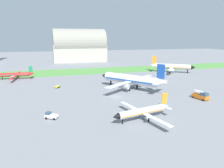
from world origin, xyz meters
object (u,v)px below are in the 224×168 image
(airplane_midfield_jet, at_px, (131,80))
(fuel_truck_midfield, at_px, (201,95))
(airplane_taxiing_turboprop, at_px, (15,75))
(pushback_tug_by_runway, at_px, (51,116))
(airplane_foreground_turboprop, at_px, (143,111))
(airplane_parked_jet_far, at_px, (172,67))
(baggage_cart_near_gate, at_px, (57,87))

(airplane_midfield_jet, xyz_separation_m, fuel_truck_midfield, (19.48, -22.47, -2.94))
(airplane_taxiing_turboprop, relative_size, pushback_tug_by_runway, 6.03)
(airplane_foreground_turboprop, xyz_separation_m, fuel_truck_midfield, (30.05, 12.57, -0.94))
(airplane_midfield_jet, relative_size, airplane_parked_jet_far, 1.17)
(airplane_foreground_turboprop, relative_size, baggage_cart_near_gate, 7.74)
(airplane_foreground_turboprop, distance_m, baggage_cart_near_gate, 52.43)
(airplane_midfield_jet, relative_size, baggage_cart_near_gate, 10.38)
(airplane_parked_jet_far, distance_m, baggage_cart_near_gate, 80.09)
(airplane_parked_jet_far, height_order, pushback_tug_by_runway, airplane_parked_jet_far)
(baggage_cart_near_gate, distance_m, fuel_truck_midfield, 62.51)
(airplane_taxiing_turboprop, xyz_separation_m, pushback_tug_by_runway, (18.04, -67.82, -1.74))
(airplane_foreground_turboprop, height_order, airplane_taxiing_turboprop, airplane_taxiing_turboprop)
(airplane_parked_jet_far, height_order, fuel_truck_midfield, airplane_parked_jet_far)
(airplane_foreground_turboprop, height_order, pushback_tug_by_runway, airplane_foreground_turboprop)
(airplane_midfield_jet, relative_size, airplane_taxiing_turboprop, 1.26)
(baggage_cart_near_gate, height_order, pushback_tug_by_runway, pushback_tug_by_runway)
(airplane_parked_jet_far, relative_size, pushback_tug_by_runway, 6.53)
(airplane_taxiing_turboprop, height_order, fuel_truck_midfield, airplane_taxiing_turboprop)
(airplane_taxiing_turboprop, height_order, baggage_cart_near_gate, airplane_taxiing_turboprop)
(baggage_cart_near_gate, bearing_deg, airplane_foreground_turboprop, -123.20)
(airplane_parked_jet_far, bearing_deg, fuel_truck_midfield, -77.12)
(baggage_cart_near_gate, relative_size, fuel_truck_midfield, 0.43)
(airplane_foreground_turboprop, relative_size, airplane_taxiing_turboprop, 0.94)
(airplane_taxiing_turboprop, bearing_deg, baggage_cart_near_gate, 131.53)
(airplane_midfield_jet, xyz_separation_m, airplane_taxiing_turboprop, (-53.80, 41.20, -1.87))
(baggage_cart_near_gate, xyz_separation_m, fuel_truck_midfield, (51.69, -35.14, 1.01))
(airplane_foreground_turboprop, bearing_deg, airplane_midfield_jet, -118.82)
(airplane_midfield_jet, bearing_deg, airplane_taxiing_turboprop, 16.91)
(airplane_parked_jet_far, height_order, baggage_cart_near_gate, airplane_parked_jet_far)
(airplane_parked_jet_far, height_order, airplane_taxiing_turboprop, airplane_parked_jet_far)
(airplane_foreground_turboprop, height_order, baggage_cart_near_gate, airplane_foreground_turboprop)
(airplane_foreground_turboprop, xyz_separation_m, baggage_cart_near_gate, (-21.64, 47.71, -1.95))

